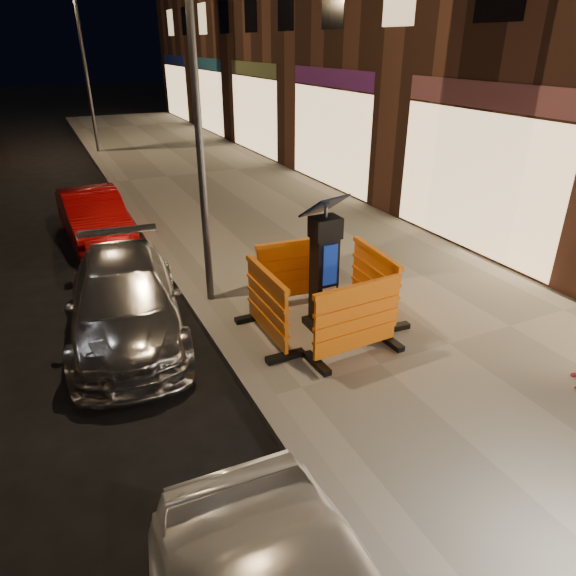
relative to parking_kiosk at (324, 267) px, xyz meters
name	(u,v)px	position (x,y,z in m)	size (l,w,h in m)	color
ground_plane	(266,407)	(-1.56, -1.33, -1.15)	(120.00, 120.00, 0.00)	black
sidewalk	(449,348)	(1.44, -1.33, -1.07)	(6.00, 60.00, 0.15)	gray
kerb	(265,403)	(-1.56, -1.33, -1.07)	(0.30, 60.00, 0.15)	slate
parking_kiosk	(324,267)	(0.00, 0.00, 0.00)	(0.63, 0.63, 2.00)	black
barrier_front	(356,320)	(0.00, -0.95, -0.44)	(1.43, 0.59, 1.11)	orange
barrier_back	(296,271)	(0.00, 0.95, -0.44)	(1.43, 0.59, 1.11)	orange
barrier_kerbside	(267,306)	(-0.95, 0.00, -0.44)	(1.43, 0.59, 1.11)	orange
barrier_bldgside	(374,282)	(0.95, 0.00, -0.44)	(1.43, 0.59, 1.11)	orange
car_silver	(130,334)	(-2.79, 1.31, -1.15)	(1.66, 4.08, 1.18)	#A8A8AD
car_red	(98,241)	(-2.69, 6.00, -1.15)	(1.25, 3.57, 1.18)	#95070B
street_lamp_mid	(198,121)	(-1.31, 1.67, 2.00)	(0.12, 0.12, 6.00)	#3F3F44
street_lamp_far	(86,73)	(-1.31, 16.67, 2.00)	(0.12, 0.12, 6.00)	#3F3F44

